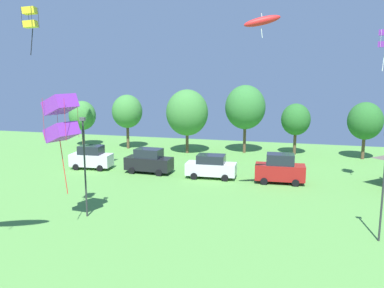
{
  "coord_description": "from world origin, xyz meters",
  "views": [
    {
      "loc": [
        3.25,
        2.02,
        9.94
      ],
      "look_at": [
        -0.54,
        16.41,
        7.28
      ],
      "focal_mm": 38.0,
      "sensor_mm": 36.0,
      "label": 1
    }
  ],
  "objects": [
    {
      "name": "parked_car_leftmost",
      "position": [
        -17.25,
        39.03,
        1.19
      ],
      "size": [
        4.34,
        2.19,
        2.44
      ],
      "rotation": [
        0.0,
        0.0,
        0.06
      ],
      "color": "silver",
      "rests_on": "ground"
    },
    {
      "name": "parked_car_second_from_left",
      "position": [
        -10.88,
        38.9,
        1.2
      ],
      "size": [
        4.74,
        2.26,
        2.45
      ],
      "rotation": [
        0.0,
        0.0,
        -0.06
      ],
      "color": "black",
      "rests_on": "ground"
    },
    {
      "name": "kite_flying_1",
      "position": [
        -11.72,
        22.8,
        12.95
      ],
      "size": [
        0.87,
        0.85,
        2.68
      ],
      "color": "yellow"
    },
    {
      "name": "treeline_tree_1",
      "position": [
        -18.17,
        50.49,
        4.84
      ],
      "size": [
        3.91,
        3.91,
        7.01
      ],
      "color": "brown",
      "rests_on": "ground"
    },
    {
      "name": "treeline_tree_5",
      "position": [
        10.62,
        51.26,
        4.4
      ],
      "size": [
        3.89,
        3.89,
        6.56
      ],
      "color": "brown",
      "rests_on": "ground"
    },
    {
      "name": "treeline_tree_0",
      "position": [
        -24.77,
        50.7,
        4.11
      ],
      "size": [
        3.55,
        3.55,
        6.08
      ],
      "color": "brown",
      "rests_on": "ground"
    },
    {
      "name": "light_post_1",
      "position": [
        8.22,
        26.87,
        3.69
      ],
      "size": [
        0.36,
        0.2,
        6.57
      ],
      "color": "#2D2D33",
      "rests_on": "ground"
    },
    {
      "name": "treeline_tree_2",
      "position": [
        -9.89,
        49.59,
        4.99
      ],
      "size": [
        5.12,
        5.12,
        7.82
      ],
      "color": "brown",
      "rests_on": "ground"
    },
    {
      "name": "parked_car_rightmost_in_row",
      "position": [
        1.88,
        38.4,
        1.3
      ],
      "size": [
        4.49,
        2.2,
        2.69
      ],
      "rotation": [
        0.0,
        0.0,
        0.05
      ],
      "color": "maroon",
      "rests_on": "ground"
    },
    {
      "name": "kite_flying_3",
      "position": [
        -11.03,
        24.24,
        7.07
      ],
      "size": [
        2.19,
        2.06,
        6.4
      ],
      "color": "purple"
    },
    {
      "name": "treeline_tree_4",
      "position": [
        2.98,
        51.98,
        4.26
      ],
      "size": [
        3.46,
        3.46,
        6.19
      ],
      "color": "brown",
      "rests_on": "ground"
    },
    {
      "name": "light_post_0",
      "position": [
        -10.68,
        26.22,
        3.87
      ],
      "size": [
        0.36,
        0.2,
        6.93
      ],
      "color": "#2D2D33",
      "rests_on": "ground"
    },
    {
      "name": "parked_car_third_from_left",
      "position": [
        -4.5,
        38.55,
        1.11
      ],
      "size": [
        4.77,
        2.22,
        2.23
      ],
      "rotation": [
        0.0,
        0.0,
        0.04
      ],
      "color": "silver",
      "rests_on": "ground"
    },
    {
      "name": "kite_flying_5",
      "position": [
        0.61,
        30.67,
        13.29
      ],
      "size": [
        2.64,
        1.2,
        1.66
      ],
      "color": "red"
    },
    {
      "name": "treeline_tree_3",
      "position": [
        -3.05,
        51.49,
        5.63
      ],
      "size": [
        4.89,
        4.89,
        8.34
      ],
      "color": "brown",
      "rests_on": "ground"
    }
  ]
}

